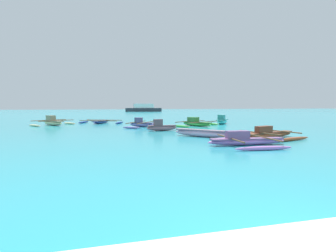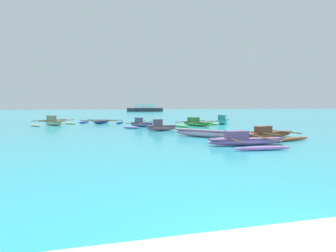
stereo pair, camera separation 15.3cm
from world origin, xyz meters
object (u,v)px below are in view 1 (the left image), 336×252
moored_boat_3 (196,123)px  moored_boat_4 (246,140)px  moored_boat_0 (203,133)px  distant_ferry (143,108)px  moored_boat_7 (222,121)px  moored_boat_5 (53,122)px  moored_boat_2 (161,127)px  moored_boat_8 (141,124)px  moored_boat_1 (101,122)px  moored_boat_6 (268,134)px

moored_boat_3 → moored_boat_4: 12.09m
moored_boat_0 → distant_ferry: 64.29m
moored_boat_7 → distant_ferry: bearing=40.4°
moored_boat_5 → distant_ferry: (16.66, 51.59, 0.65)m
moored_boat_2 → distant_ferry: (7.37, 59.55, 0.65)m
moored_boat_8 → distant_ferry: (8.38, 55.44, 0.69)m
moored_boat_1 → moored_boat_3: size_ratio=1.00×
moored_boat_2 → moored_boat_7: bearing=33.5°
moored_boat_1 → moored_boat_5: 4.94m
moored_boat_2 → moored_boat_3: bearing=39.7°
moored_boat_8 → distant_ferry: bearing=113.7°
moored_boat_6 → moored_boat_0: bearing=142.0°
moored_boat_6 → moored_boat_8: 11.92m
moored_boat_2 → moored_boat_3: (4.26, 3.85, -0.04)m
moored_boat_7 → moored_boat_1: bearing=112.4°
moored_boat_3 → moored_boat_6: size_ratio=1.22×
moored_boat_0 → moored_boat_1: moored_boat_0 is taller
moored_boat_4 → distant_ferry: distant_ferry is taller
moored_boat_3 → distant_ferry: size_ratio=0.46×
moored_boat_7 → moored_boat_0: bearing=-171.2°
moored_boat_5 → distant_ferry: size_ratio=0.40×
distant_ferry → moored_boat_0: bearing=-95.0°
moored_boat_0 → moored_boat_8: moored_boat_8 is taller
moored_boat_3 → moored_boat_7: moored_boat_7 is taller
distant_ferry → moored_boat_5: bearing=-107.9°
moored_boat_2 → moored_boat_6: bearing=-49.9°
moored_boat_1 → distant_ferry: (12.01, 49.92, 0.80)m
moored_boat_8 → distant_ferry: size_ratio=0.42×
distant_ferry → moored_boat_4: bearing=-94.0°
moored_boat_3 → moored_boat_5: (-13.55, 4.11, 0.04)m
moored_boat_1 → moored_boat_5: size_ratio=1.16×
moored_boat_6 → moored_boat_7: moored_boat_7 is taller
moored_boat_5 → moored_boat_7: bearing=42.9°
moored_boat_0 → moored_boat_6: bearing=24.2°
moored_boat_1 → moored_boat_4: 19.17m
moored_boat_0 → moored_boat_2: (-1.72, 4.49, 0.07)m
moored_boat_8 → moored_boat_0: bearing=-40.1°
moored_boat_2 → moored_boat_8: moored_boat_2 is taller
moored_boat_0 → moored_boat_7: (6.13, 10.17, 0.09)m
moored_boat_1 → moored_boat_7: bearing=-82.0°
moored_boat_2 → moored_boat_6: moored_boat_2 is taller
moored_boat_8 → moored_boat_1: bearing=155.6°
moored_boat_4 → moored_boat_7: 14.77m
moored_boat_4 → moored_boat_5: (-11.89, 16.08, 0.09)m
moored_boat_4 → distant_ferry: size_ratio=0.38×
moored_boat_6 → distant_ferry: size_ratio=0.38×
moored_boat_4 → distant_ferry: 67.84m
moored_boat_6 → moored_boat_1: bearing=106.2°
moored_boat_4 → moored_boat_6: 3.57m
moored_boat_0 → distant_ferry: size_ratio=0.30×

